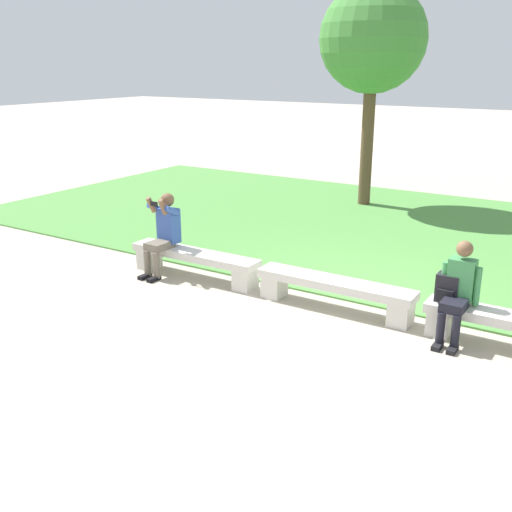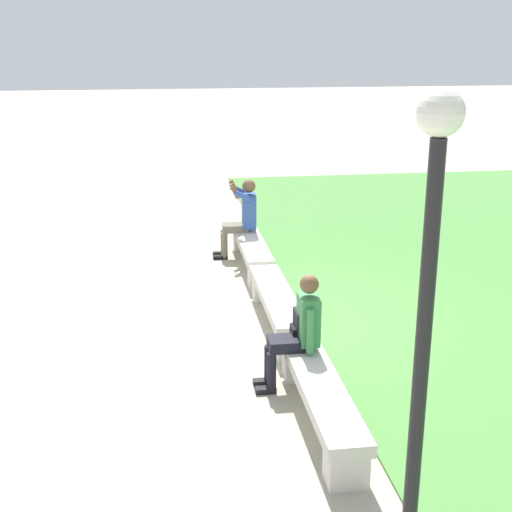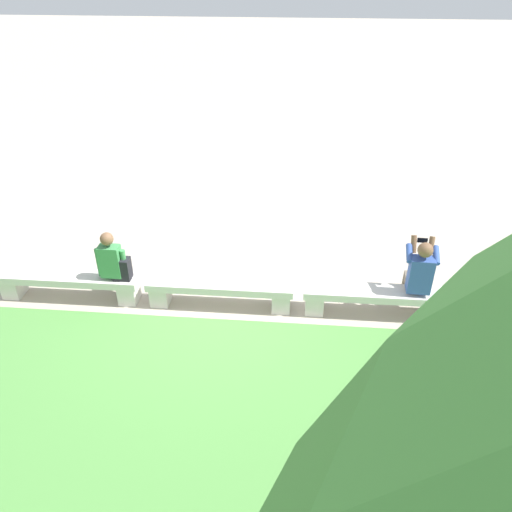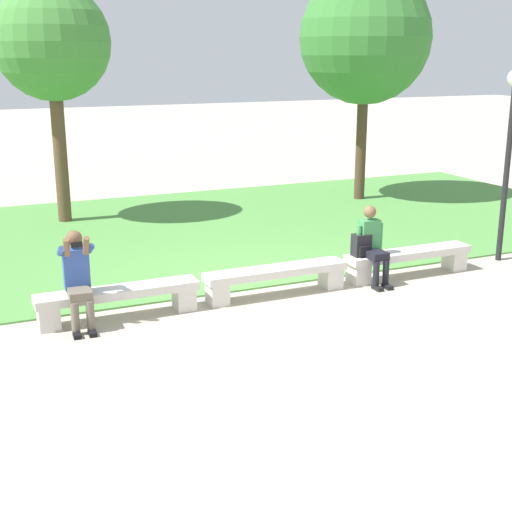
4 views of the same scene
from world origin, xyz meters
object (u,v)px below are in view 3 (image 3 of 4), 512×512
at_px(bench_near, 220,290).
at_px(person_photographer, 419,273).
at_px(bench_mid, 69,282).
at_px(person_distant, 114,263).
at_px(bench_main, 378,298).
at_px(backpack, 122,269).

relative_size(bench_near, person_photographer, 1.73).
bearing_deg(bench_mid, person_distant, -175.07).
bearing_deg(bench_main, person_distant, -0.93).
height_order(bench_near, person_distant, person_distant).
xyz_separation_m(person_photographer, backpack, (4.51, 0.10, -0.11)).
relative_size(person_distant, backpack, 2.94).
relative_size(bench_mid, person_photographer, 1.73).
xyz_separation_m(bench_mid, backpack, (-0.91, 0.02, 0.32)).
bearing_deg(person_photographer, bench_near, 1.49).
bearing_deg(backpack, bench_near, -179.32).
distance_m(bench_near, bench_mid, 2.44).
distance_m(bench_main, bench_mid, 4.88).
height_order(bench_main, bench_near, same).
xyz_separation_m(bench_main, bench_mid, (4.88, 0.00, 0.00)).
bearing_deg(bench_main, bench_mid, 0.00).
bearing_deg(backpack, bench_main, -179.74).
bearing_deg(person_distant, bench_main, 179.07).
bearing_deg(backpack, person_distant, -30.46).
xyz_separation_m(bench_near, person_distant, (1.67, -0.07, 0.36)).
bearing_deg(bench_mid, backpack, 178.87).
bearing_deg(bench_near, bench_mid, 0.00).
height_order(bench_main, backpack, backpack).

